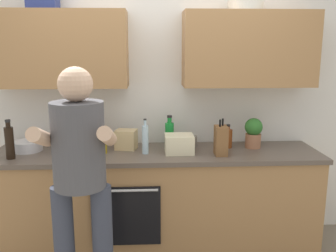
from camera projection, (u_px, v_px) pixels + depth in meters
The scene contains 17 objects.
ground_plane at pixel (157, 246), 3.42m from camera, with size 12.00×12.00×0.00m, color #756B5B.
back_wall_unit at pixel (155, 81), 3.38m from camera, with size 4.00×0.38×2.50m.
counter at pixel (157, 200), 3.33m from camera, with size 2.84×0.67×0.90m.
person_standing at pixel (80, 172), 2.42m from camera, with size 0.49×0.45×1.68m.
bottle_soy at pixel (10, 142), 3.00m from camera, with size 0.07×0.07×0.32m.
bottle_oil at pixel (104, 141), 3.17m from camera, with size 0.05×0.05×0.26m.
bottle_soda at pixel (169, 134), 3.39m from camera, with size 0.08×0.08×0.29m.
bottle_vinegar at pixel (228, 138), 3.36m from camera, with size 0.08×0.08×0.21m.
bottle_syrup at pixel (98, 134), 3.36m from camera, with size 0.06×0.06×0.30m.
bottle_water at pixel (145, 139), 3.15m from camera, with size 0.06×0.06×0.30m.
bottle_wine at pixel (54, 140), 3.13m from camera, with size 0.06×0.06×0.30m.
cup_stoneware at pixel (192, 141), 3.41m from camera, with size 0.08×0.08×0.10m, color slate.
mixing_bowl at pixel (28, 146), 3.26m from camera, with size 0.26×0.26×0.09m, color silver.
knife_block at pixel (221, 140), 3.12m from camera, with size 0.10×0.14×0.31m.
potted_herb at pixel (253, 132), 3.34m from camera, with size 0.16×0.16×0.27m.
grocery_bag_bread at pixel (126, 139), 3.31m from camera, with size 0.18×0.15×0.17m, color tan.
grocery_bag_rice at pixel (179, 144), 3.19m from camera, with size 0.24×0.22×0.16m, color beige.
Camera 1 is at (-0.06, -3.12, 1.79)m, focal length 39.75 mm.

